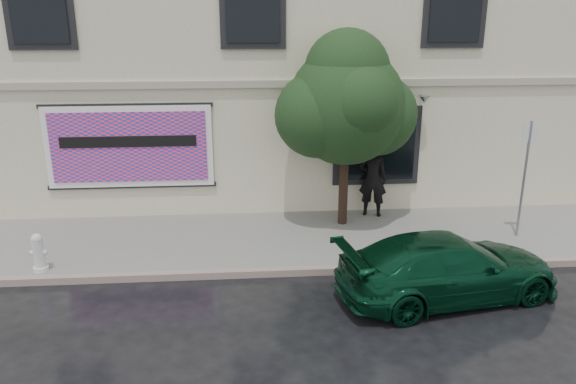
{
  "coord_description": "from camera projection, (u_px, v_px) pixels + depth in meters",
  "views": [
    {
      "loc": [
        -0.27,
        -9.25,
        5.37
      ],
      "look_at": [
        0.64,
        2.2,
        1.63
      ],
      "focal_mm": 35.0,
      "sensor_mm": 36.0,
      "label": 1
    }
  ],
  "objects": [
    {
      "name": "ground",
      "position": [
        263.0,
        312.0,
        10.45
      ],
      "size": [
        90.0,
        90.0,
        0.0
      ],
      "primitive_type": "plane",
      "color": "black",
      "rests_on": "ground"
    },
    {
      "name": "sidewalk",
      "position": [
        258.0,
        240.0,
        13.51
      ],
      "size": [
        20.0,
        3.5,
        0.15
      ],
      "primitive_type": "cube",
      "color": "gray",
      "rests_on": "ground"
    },
    {
      "name": "curb",
      "position": [
        261.0,
        273.0,
        11.85
      ],
      "size": [
        20.0,
        0.18,
        0.16
      ],
      "primitive_type": "cube",
      "color": "gray",
      "rests_on": "ground"
    },
    {
      "name": "building",
      "position": [
        252.0,
        71.0,
        17.89
      ],
      "size": [
        20.0,
        8.12,
        7.0
      ],
      "color": "beige",
      "rests_on": "ground"
    },
    {
      "name": "billboard",
      "position": [
        129.0,
        147.0,
        14.24
      ],
      "size": [
        4.3,
        0.16,
        2.2
      ],
      "color": "white",
      "rests_on": "ground"
    },
    {
      "name": "car",
      "position": [
        448.0,
        267.0,
        10.82
      ],
      "size": [
        4.64,
        2.71,
        1.27
      ],
      "primitive_type": "imported",
      "rotation": [
        0.0,
        0.0,
        1.76
      ],
      "color": "#08331E",
      "rests_on": "ground"
    },
    {
      "name": "pedestrian",
      "position": [
        373.0,
        179.0,
        14.68
      ],
      "size": [
        0.85,
        0.69,
        2.0
      ],
      "primitive_type": "imported",
      "rotation": [
        0.0,
        0.0,
        2.8
      ],
      "color": "black",
      "rests_on": "sidewalk"
    },
    {
      "name": "umbrella",
      "position": [
        375.0,
        128.0,
        14.26
      ],
      "size": [
        1.01,
        1.01,
        0.71
      ],
      "primitive_type": "imported",
      "rotation": [
        0.0,
        0.0,
        -0.06
      ],
      "color": "black",
      "rests_on": "pedestrian"
    },
    {
      "name": "street_tree",
      "position": [
        346.0,
        106.0,
        13.49
      ],
      "size": [
        2.85,
        2.85,
        4.44
      ],
      "color": "black",
      "rests_on": "sidewalk"
    },
    {
      "name": "fire_hydrant",
      "position": [
        39.0,
        253.0,
        11.68
      ],
      "size": [
        0.34,
        0.32,
        0.82
      ],
      "rotation": [
        0.0,
        0.0,
        -0.21
      ],
      "color": "silver",
      "rests_on": "sidewalk"
    },
    {
      "name": "sign_pole",
      "position": [
        525.0,
        169.0,
        13.1
      ],
      "size": [
        0.35,
        0.06,
        2.81
      ],
      "rotation": [
        0.0,
        0.0,
        -0.12
      ],
      "color": "gray",
      "rests_on": "sidewalk"
    }
  ]
}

